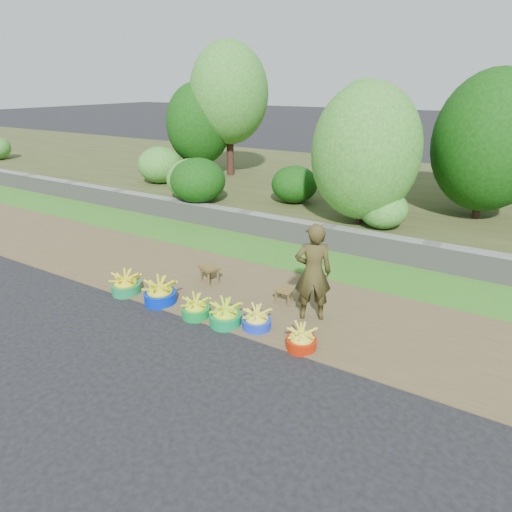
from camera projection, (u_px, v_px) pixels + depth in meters
The scene contains 15 objects.
ground_plane at pixel (226, 331), 6.58m from camera, with size 120.00×120.00×0.00m, color black.
dirt_shoulder at pixel (266, 298), 7.57m from camera, with size 80.00×2.50×0.02m, color brown.
grass_verge at pixel (312, 260), 9.16m from camera, with size 80.00×1.50×0.04m, color #377921.
retaining_wall at pixel (328, 237), 9.74m from camera, with size 80.00×0.35×0.55m, color gray.
earth_bank at pixel (385, 194), 13.65m from camera, with size 80.00×10.00×0.50m, color #414721.
vegetation at pixel (497, 136), 10.08m from camera, with size 30.50×8.03×4.35m.
basin_a at pixel (126, 284), 7.71m from camera, with size 0.52×0.52×0.39m.
basin_b at pixel (160, 293), 7.37m from camera, with size 0.56×0.56×0.42m.
basin_c at pixel (196, 308), 6.94m from camera, with size 0.46×0.46×0.34m.
basin_d at pixel (225, 315), 6.71m from camera, with size 0.51×0.51×0.38m.
basin_e at pixel (257, 320), 6.60m from camera, with size 0.45×0.45×0.34m.
basin_f at pixel (301, 339), 6.11m from camera, with size 0.44×0.44×0.33m.
stool_left at pixel (209, 269), 8.05m from camera, with size 0.46×0.42×0.34m.
stool_right at pixel (284, 292), 7.30m from camera, with size 0.31×0.24×0.27m.
vendor_woman at pixel (313, 272), 6.64m from camera, with size 0.58×0.38×1.60m, color black.
Camera 1 is at (3.28, -4.63, 3.56)m, focal length 30.00 mm.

